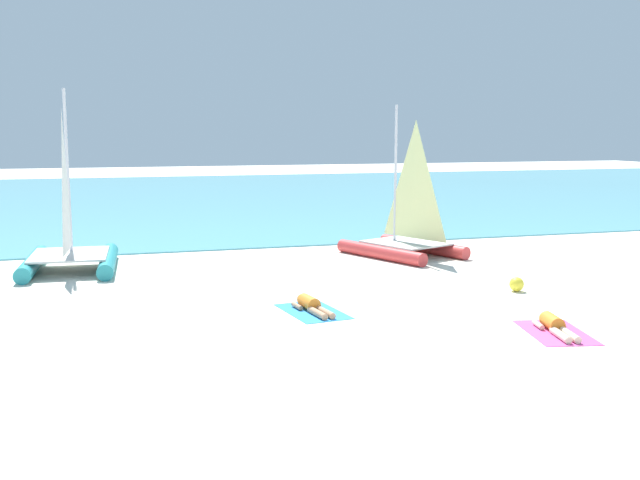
{
  "coord_description": "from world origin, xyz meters",
  "views": [
    {
      "loc": [
        -5.36,
        -12.29,
        3.9
      ],
      "look_at": [
        0.0,
        5.29,
        1.2
      ],
      "focal_mm": 42.03,
      "sensor_mm": 36.0,
      "label": 1
    }
  ],
  "objects_px": {
    "sunbather_right": "(555,325)",
    "towel_left": "(313,311)",
    "beach_ball": "(517,284)",
    "sailboat_red": "(405,234)",
    "sunbather_left": "(311,305)",
    "sailboat_teal": "(69,244)",
    "towel_right": "(556,332)"
  },
  "relations": [
    {
      "from": "sunbather_left",
      "to": "towel_right",
      "type": "bearing_deg",
      "value": -44.59
    },
    {
      "from": "beach_ball",
      "to": "towel_left",
      "type": "bearing_deg",
      "value": -174.32
    },
    {
      "from": "beach_ball",
      "to": "sailboat_red",
      "type": "bearing_deg",
      "value": 95.82
    },
    {
      "from": "sailboat_red",
      "to": "sunbather_left",
      "type": "height_order",
      "value": "sailboat_red"
    },
    {
      "from": "sailboat_red",
      "to": "towel_left",
      "type": "xyz_separation_m",
      "value": [
        -4.78,
        -6.08,
        -0.69
      ]
    },
    {
      "from": "towel_right",
      "to": "sunbather_right",
      "type": "xyz_separation_m",
      "value": [
        0.01,
        0.07,
        0.13
      ]
    },
    {
      "from": "sailboat_red",
      "to": "beach_ball",
      "type": "xyz_separation_m",
      "value": [
        0.57,
        -5.55,
        -0.52
      ]
    },
    {
      "from": "sailboat_teal",
      "to": "beach_ball",
      "type": "distance_m",
      "value": 12.12
    },
    {
      "from": "sailboat_teal",
      "to": "towel_left",
      "type": "distance_m",
      "value": 8.38
    },
    {
      "from": "sailboat_teal",
      "to": "beach_ball",
      "type": "relative_size",
      "value": 14.23
    },
    {
      "from": "sailboat_teal",
      "to": "sunbather_right",
      "type": "relative_size",
      "value": 3.25
    },
    {
      "from": "sailboat_teal",
      "to": "beach_ball",
      "type": "height_order",
      "value": "sailboat_teal"
    },
    {
      "from": "towel_left",
      "to": "sunbather_left",
      "type": "xyz_separation_m",
      "value": [
        -0.01,
        0.07,
        0.13
      ]
    },
    {
      "from": "sailboat_teal",
      "to": "sunbather_left",
      "type": "height_order",
      "value": "sailboat_teal"
    },
    {
      "from": "sailboat_red",
      "to": "towel_right",
      "type": "relative_size",
      "value": 2.47
    },
    {
      "from": "sunbather_right",
      "to": "sailboat_red",
      "type": "bearing_deg",
      "value": 98.01
    },
    {
      "from": "sailboat_teal",
      "to": "sailboat_red",
      "type": "height_order",
      "value": "sailboat_teal"
    },
    {
      "from": "towel_left",
      "to": "towel_right",
      "type": "xyz_separation_m",
      "value": [
        4.04,
        -3.01,
        0.0
      ]
    },
    {
      "from": "sailboat_teal",
      "to": "towel_left",
      "type": "relative_size",
      "value": 2.66
    },
    {
      "from": "sunbather_right",
      "to": "beach_ball",
      "type": "bearing_deg",
      "value": 82.25
    },
    {
      "from": "sailboat_red",
      "to": "sunbather_left",
      "type": "relative_size",
      "value": 2.99
    },
    {
      "from": "sunbather_left",
      "to": "towel_left",
      "type": "bearing_deg",
      "value": -90.0
    },
    {
      "from": "sunbather_right",
      "to": "beach_ball",
      "type": "relative_size",
      "value": 4.38
    },
    {
      "from": "sailboat_red",
      "to": "sailboat_teal",
      "type": "bearing_deg",
      "value": 155.33
    },
    {
      "from": "sunbather_right",
      "to": "towel_right",
      "type": "bearing_deg",
      "value": -90.0
    },
    {
      "from": "sunbather_right",
      "to": "towel_left",
      "type": "bearing_deg",
      "value": 156.61
    },
    {
      "from": "sunbather_right",
      "to": "sunbather_left",
      "type": "bearing_deg",
      "value": 156.06
    },
    {
      "from": "sunbather_right",
      "to": "beach_ball",
      "type": "height_order",
      "value": "beach_ball"
    },
    {
      "from": "sailboat_teal",
      "to": "sunbather_right",
      "type": "distance_m",
      "value": 13.26
    },
    {
      "from": "towel_right",
      "to": "sailboat_red",
      "type": "bearing_deg",
      "value": 85.35
    },
    {
      "from": "sailboat_teal",
      "to": "beach_ball",
      "type": "bearing_deg",
      "value": -26.26
    },
    {
      "from": "sailboat_red",
      "to": "beach_ball",
      "type": "bearing_deg",
      "value": -106.02
    }
  ]
}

